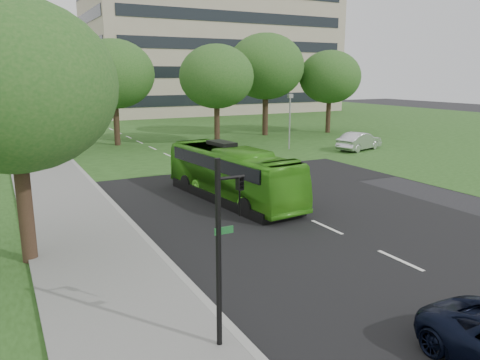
{
  "coord_description": "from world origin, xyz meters",
  "views": [
    {
      "loc": [
        -11.69,
        -12.66,
        6.18
      ],
      "look_at": [
        -2.34,
        5.28,
        1.6
      ],
      "focal_mm": 35.0,
      "sensor_mm": 36.0,
      "label": 1
    }
  ],
  "objects_px": {
    "office_building": "(212,36)",
    "tree_park_b": "(114,74)",
    "tree_park_a": "(17,77)",
    "sedan": "(359,141)",
    "tree_side_near": "(12,86)",
    "camera_pole": "(290,114)",
    "tree_park_c": "(216,77)",
    "bus": "(232,174)",
    "tree_park_e": "(330,77)",
    "traffic_light": "(224,241)",
    "tree_park_d": "(266,67)"
  },
  "relations": [
    {
      "from": "camera_pole",
      "to": "office_building",
      "type": "bearing_deg",
      "value": 81.94
    },
    {
      "from": "tree_side_near",
      "to": "sedan",
      "type": "xyz_separation_m",
      "value": [
        26.1,
        13.23,
        -5.07
      ]
    },
    {
      "from": "bus",
      "to": "traffic_light",
      "type": "relative_size",
      "value": 2.13
    },
    {
      "from": "tree_park_b",
      "to": "traffic_light",
      "type": "xyz_separation_m",
      "value": [
        -5.27,
        -32.99,
        -3.57
      ]
    },
    {
      "from": "tree_park_b",
      "to": "bus",
      "type": "relative_size",
      "value": 0.96
    },
    {
      "from": "tree_park_a",
      "to": "tree_park_e",
      "type": "bearing_deg",
      "value": 0.26
    },
    {
      "from": "office_building",
      "to": "tree_park_e",
      "type": "bearing_deg",
      "value": -92.94
    },
    {
      "from": "tree_side_near",
      "to": "tree_park_c",
      "type": "bearing_deg",
      "value": 52.18
    },
    {
      "from": "tree_park_a",
      "to": "traffic_light",
      "type": "relative_size",
      "value": 1.97
    },
    {
      "from": "office_building",
      "to": "tree_side_near",
      "type": "relative_size",
      "value": 4.67
    },
    {
      "from": "tree_park_c",
      "to": "camera_pole",
      "type": "distance_m",
      "value": 7.72
    },
    {
      "from": "office_building",
      "to": "camera_pole",
      "type": "relative_size",
      "value": 8.69
    },
    {
      "from": "bus",
      "to": "camera_pole",
      "type": "bearing_deg",
      "value": 40.5
    },
    {
      "from": "office_building",
      "to": "traffic_light",
      "type": "xyz_separation_m",
      "value": [
        -29.48,
        -65.87,
        -9.88
      ]
    },
    {
      "from": "tree_park_a",
      "to": "tree_park_e",
      "type": "xyz_separation_m",
      "value": [
        30.11,
        0.14,
        -0.08
      ]
    },
    {
      "from": "office_building",
      "to": "sedan",
      "type": "distance_m",
      "value": 46.99
    },
    {
      "from": "tree_side_near",
      "to": "traffic_light",
      "type": "relative_size",
      "value": 1.92
    },
    {
      "from": "tree_park_d",
      "to": "tree_park_e",
      "type": "xyz_separation_m",
      "value": [
        7.15,
        -1.28,
        -1.04
      ]
    },
    {
      "from": "bus",
      "to": "camera_pole",
      "type": "relative_size",
      "value": 2.07
    },
    {
      "from": "tree_park_a",
      "to": "tree_side_near",
      "type": "height_order",
      "value": "tree_park_a"
    },
    {
      "from": "sedan",
      "to": "traffic_light",
      "type": "bearing_deg",
      "value": 115.98
    },
    {
      "from": "tree_park_b",
      "to": "tree_side_near",
      "type": "height_order",
      "value": "tree_park_b"
    },
    {
      "from": "tree_side_near",
      "to": "camera_pole",
      "type": "height_order",
      "value": "tree_side_near"
    },
    {
      "from": "sedan",
      "to": "tree_park_c",
      "type": "bearing_deg",
      "value": 28.0
    },
    {
      "from": "tree_park_a",
      "to": "tree_side_near",
      "type": "distance_m",
      "value": 24.03
    },
    {
      "from": "tree_park_a",
      "to": "camera_pole",
      "type": "distance_m",
      "value": 21.58
    },
    {
      "from": "tree_side_near",
      "to": "camera_pole",
      "type": "relative_size",
      "value": 1.86
    },
    {
      "from": "tree_park_c",
      "to": "tree_park_e",
      "type": "distance_m",
      "value": 14.28
    },
    {
      "from": "tree_side_near",
      "to": "office_building",
      "type": "bearing_deg",
      "value": 60.38
    },
    {
      "from": "tree_park_d",
      "to": "camera_pole",
      "type": "xyz_separation_m",
      "value": [
        -3.06,
        -9.18,
        -3.97
      ]
    },
    {
      "from": "tree_park_e",
      "to": "bus",
      "type": "relative_size",
      "value": 0.91
    },
    {
      "from": "tree_park_c",
      "to": "bus",
      "type": "bearing_deg",
      "value": -112.64
    },
    {
      "from": "tree_side_near",
      "to": "tree_park_b",
      "type": "bearing_deg",
      "value": 70.67
    },
    {
      "from": "bus",
      "to": "camera_pole",
      "type": "distance_m",
      "value": 16.85
    },
    {
      "from": "traffic_light",
      "to": "office_building",
      "type": "bearing_deg",
      "value": 53.31
    },
    {
      "from": "bus",
      "to": "traffic_light",
      "type": "height_order",
      "value": "traffic_light"
    },
    {
      "from": "tree_side_near",
      "to": "tree_park_a",
      "type": "bearing_deg",
      "value": 87.09
    },
    {
      "from": "tree_park_b",
      "to": "tree_park_d",
      "type": "bearing_deg",
      "value": 0.41
    },
    {
      "from": "tree_park_a",
      "to": "sedan",
      "type": "bearing_deg",
      "value": -23.41
    },
    {
      "from": "tree_park_d",
      "to": "sedan",
      "type": "relative_size",
      "value": 2.25
    },
    {
      "from": "tree_park_e",
      "to": "traffic_light",
      "type": "relative_size",
      "value": 1.95
    },
    {
      "from": "tree_park_c",
      "to": "tree_park_d",
      "type": "relative_size",
      "value": 0.86
    },
    {
      "from": "tree_park_c",
      "to": "tree_park_a",
      "type": "bearing_deg",
      "value": 173.41
    },
    {
      "from": "office_building",
      "to": "tree_park_b",
      "type": "xyz_separation_m",
      "value": [
        -24.21,
        -32.88,
        -6.3
      ]
    },
    {
      "from": "tree_park_a",
      "to": "tree_park_c",
      "type": "height_order",
      "value": "tree_park_a"
    },
    {
      "from": "tree_park_c",
      "to": "traffic_light",
      "type": "xyz_separation_m",
      "value": [
        -13.59,
        -29.84,
        -3.36
      ]
    },
    {
      "from": "tree_park_e",
      "to": "bus",
      "type": "xyz_separation_m",
      "value": [
        -21.7,
        -20.12,
        -4.58
      ]
    },
    {
      "from": "office_building",
      "to": "tree_park_b",
      "type": "height_order",
      "value": "office_building"
    },
    {
      "from": "bus",
      "to": "tree_park_e",
      "type": "bearing_deg",
      "value": 36.6
    },
    {
      "from": "tree_side_near",
      "to": "camera_pole",
      "type": "bearing_deg",
      "value": 37.53
    }
  ]
}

